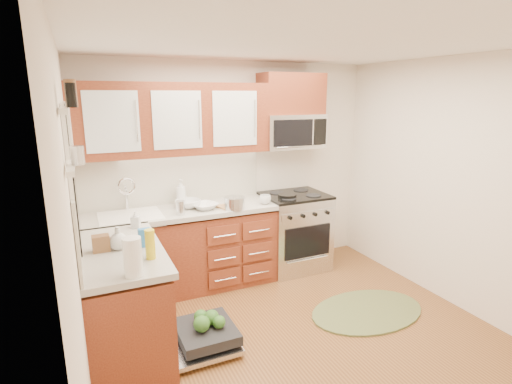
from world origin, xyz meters
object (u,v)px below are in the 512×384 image
skillet (287,196)px  bowl_a (205,206)px  rug (367,311)px  stock_pot (234,203)px  sink (131,227)px  cup (265,200)px  bowl_b (188,204)px  range (294,231)px  paper_towel_roll (133,257)px  cutting_board (229,206)px  microwave (291,131)px  dishwasher (202,337)px  upper_cabinets (173,119)px

skillet → bowl_a: bearing=179.1°
rug → stock_pot: (-1.01, 1.04, 0.98)m
sink → stock_pot: stock_pot is taller
sink → skillet: 1.78m
rug → bowl_a: (-1.31, 1.16, 0.95)m
cup → bowl_b: bearing=166.1°
skillet → bowl_a: 1.00m
range → paper_towel_roll: bearing=-145.2°
rug → paper_towel_roll: (-2.23, -0.20, 1.05)m
paper_towel_roll → bowl_a: 1.65m
range → cup: size_ratio=7.37×
range → cutting_board: range is taller
rug → cutting_board: cutting_board is taller
stock_pot → bowl_a: size_ratio=0.84×
cutting_board → bowl_a: size_ratio=1.02×
microwave → bowl_a: size_ratio=2.89×
skillet → stock_pot: (-0.71, -0.11, 0.02)m
microwave → paper_towel_roll: size_ratio=2.80×
sink → skillet: bearing=-3.0°
range → cup: (-0.48, -0.17, 0.50)m
cutting_board → bowl_a: 0.28m
paper_towel_roll → cutting_board: bearing=48.4°
skillet → stock_pot: size_ratio=0.99×
sink → bowl_a: size_ratio=2.35×
range → stock_pot: size_ratio=4.31×
cutting_board → cup: (0.41, -0.07, 0.04)m
paper_towel_roll → cup: bearing=38.6°
sink → dishwasher: sink is taller
cutting_board → bowl_a: (-0.28, 0.01, 0.02)m
range → dishwasher: range is taller
microwave → bowl_b: bearing=-176.6°
microwave → rug: bearing=-84.0°
sink → cutting_board: bearing=-4.8°
dishwasher → sink: bearing=109.2°
microwave → paper_towel_roll: microwave is taller
upper_cabinets → cup: upper_cabinets is taller
bowl_a → bowl_b: bearing=139.9°
rug → bowl_b: size_ratio=4.37×
cup → paper_towel_roll: bearing=-141.4°
cup → upper_cabinets: bearing=161.4°
upper_cabinets → cutting_board: upper_cabinets is taller
upper_cabinets → paper_towel_roll: bearing=-113.1°
rug → cup: cup is taller
cutting_board → bowl_a: bearing=177.9°
range → rug: range is taller
sink → skillet: skillet is taller
microwave → stock_pot: size_ratio=3.45×
upper_cabinets → sink: size_ratio=3.31×
cutting_board → skillet: bearing=-0.4°
stock_pot → cup: (0.39, 0.04, -0.02)m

